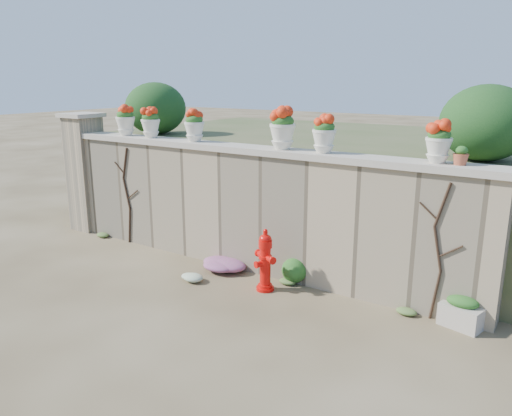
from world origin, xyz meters
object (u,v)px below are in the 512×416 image
Objects in this scene: planter_box at (462,313)px; terracotta_pot at (461,157)px; fire_hydrant at (265,260)px; urn_pot_0 at (125,121)px.

planter_box is 2.46× the size of terracotta_pot.
fire_hydrant reaches higher than planter_box.
fire_hydrant is 1.69× the size of planter_box.
urn_pot_0 is 2.45× the size of terracotta_pot.
planter_box is 1.00× the size of urn_pot_0.
terracotta_pot is (-0.26, 0.25, 2.01)m from planter_box.
urn_pot_0 is at bearing 180.00° from terracotta_pot.
terracotta_pot is (2.53, 0.67, 1.72)m from fire_hydrant.
urn_pot_0 is at bearing -168.60° from planter_box.
planter_box is at bearing -2.23° from urn_pot_0.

